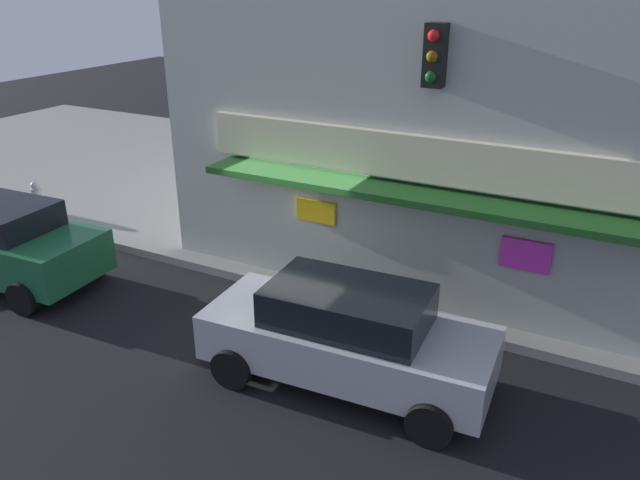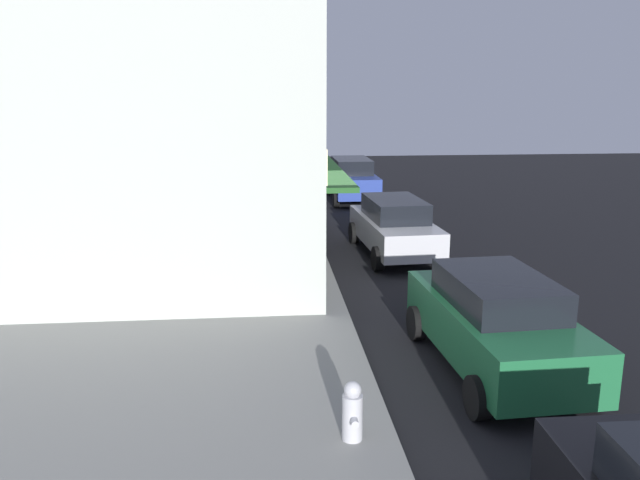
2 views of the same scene
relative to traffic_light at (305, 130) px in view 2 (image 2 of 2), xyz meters
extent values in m
plane|color=black|center=(-2.32, -0.50, -3.44)|extent=(55.26, 55.26, 0.00)
cube|color=gray|center=(-2.32, 4.85, -3.35)|extent=(36.84, 10.69, 0.18)
cube|color=#ADB2A8|center=(-0.07, 4.76, 0.31)|extent=(10.81, 9.57, 7.15)
cube|color=beige|center=(-0.07, -0.11, -0.49)|extent=(8.21, 0.16, 0.76)
cube|color=#194719|center=(-0.07, -0.46, -1.01)|extent=(7.78, 0.90, 0.12)
cube|color=yellow|center=(-2.10, -0.09, -1.77)|extent=(0.80, 0.08, 0.42)
cube|color=#E533CC|center=(1.72, -0.09, -1.85)|extent=(0.79, 0.08, 0.51)
cylinder|color=black|center=(0.00, 0.11, -0.72)|extent=(0.18, 0.18, 5.09)
cube|color=black|center=(0.00, -0.14, 1.15)|extent=(0.32, 0.28, 0.95)
sphere|color=red|center=(0.00, -0.29, 1.45)|extent=(0.18, 0.18, 0.18)
sphere|color=brown|center=(0.00, -0.29, 1.15)|extent=(0.18, 0.18, 0.18)
sphere|color=#0F4C19|center=(0.00, -0.29, 0.85)|extent=(0.18, 0.18, 0.18)
cylinder|color=#B2B2B7|center=(-10.17, 0.11, -2.96)|extent=(0.27, 0.27, 0.61)
sphere|color=#B2B2B7|center=(-10.17, 0.11, -2.58)|extent=(0.23, 0.23, 0.23)
cylinder|color=#B2B2B7|center=(-10.37, 0.11, -2.93)|extent=(0.12, 0.10, 0.10)
cylinder|color=#B2B2B7|center=(-9.98, 0.11, -2.93)|extent=(0.12, 0.10, 0.10)
cylinder|color=#2D2D2D|center=(0.59, 1.44, -2.79)|extent=(0.59, 0.59, 0.94)
cylinder|color=black|center=(3.71, 1.46, -2.85)|extent=(0.22, 0.22, 0.83)
cylinder|color=black|center=(3.86, 1.20, -2.85)|extent=(0.22, 0.22, 0.83)
cube|color=silver|center=(3.79, 1.33, -2.12)|extent=(0.52, 0.44, 0.62)
sphere|color=tan|center=(3.79, 1.33, -1.67)|extent=(0.22, 0.22, 0.22)
cylinder|color=silver|center=(3.57, 1.20, -2.15)|extent=(0.14, 0.14, 0.56)
cylinder|color=silver|center=(4.01, 1.46, -2.15)|extent=(0.14, 0.14, 0.56)
cube|color=#1E6038|center=(-7.93, -2.58, -2.71)|extent=(4.39, 1.99, 0.82)
cube|color=black|center=(-7.93, -2.58, -2.04)|extent=(2.40, 1.60, 0.50)
cylinder|color=black|center=(-6.48, -1.62, -3.12)|extent=(0.65, 0.26, 0.64)
cylinder|color=black|center=(-6.38, -3.37, -3.12)|extent=(0.65, 0.26, 0.64)
cylinder|color=black|center=(-9.48, -1.79, -3.12)|extent=(0.65, 0.26, 0.64)
cylinder|color=black|center=(-9.38, -3.54, -3.12)|extent=(0.65, 0.26, 0.64)
cube|color=#B7B7BC|center=(-0.31, -2.46, -2.76)|extent=(4.40, 1.92, 0.72)
cube|color=black|center=(-0.31, -2.46, -2.12)|extent=(2.41, 1.54, 0.55)
cylinder|color=black|center=(1.15, -1.54, -3.12)|extent=(0.65, 0.26, 0.64)
cylinder|color=black|center=(1.25, -3.20, -3.12)|extent=(0.65, 0.26, 0.64)
cylinder|color=black|center=(-1.87, -1.72, -3.12)|extent=(0.65, 0.26, 0.64)
cylinder|color=black|center=(-1.77, -3.38, -3.12)|extent=(0.65, 0.26, 0.64)
cube|color=navy|center=(8.64, -2.51, -2.72)|extent=(4.44, 1.74, 0.81)
cube|color=black|center=(8.64, -2.51, -2.02)|extent=(2.40, 1.44, 0.58)
cylinder|color=black|center=(10.17, -1.65, -3.12)|extent=(0.64, 0.23, 0.64)
cylinder|color=black|center=(10.19, -3.34, -3.12)|extent=(0.64, 0.23, 0.64)
cylinder|color=black|center=(7.08, -1.69, -3.12)|extent=(0.64, 0.23, 0.64)
cylinder|color=black|center=(7.10, -3.37, -3.12)|extent=(0.64, 0.23, 0.64)
camera|label=1|loc=(3.00, -9.61, 2.31)|focal=34.80mm
camera|label=2|loc=(-17.75, 1.23, 1.22)|focal=36.72mm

